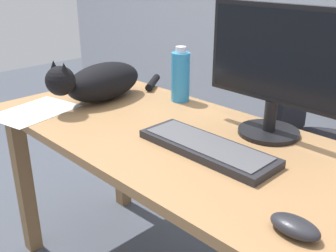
{
  "coord_description": "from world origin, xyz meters",
  "views": [
    {
      "loc": [
        0.8,
        -0.85,
        1.22
      ],
      "look_at": [
        0.01,
        -0.08,
        0.76
      ],
      "focal_mm": 41.97,
      "sensor_mm": 36.0,
      "label": 1
    }
  ],
  "objects_px": {
    "keyboard": "(207,147)",
    "computer_mouse": "(295,227)",
    "office_chair": "(312,165)",
    "monitor": "(275,67)",
    "cat": "(100,81)",
    "water_bottle": "(180,76)"
  },
  "relations": [
    {
      "from": "keyboard",
      "to": "computer_mouse",
      "type": "xyz_separation_m",
      "value": [
        0.38,
        -0.17,
        0.0
      ]
    },
    {
      "from": "office_chair",
      "to": "monitor",
      "type": "bearing_deg",
      "value": -83.52
    },
    {
      "from": "office_chair",
      "to": "computer_mouse",
      "type": "xyz_separation_m",
      "value": [
        0.38,
        -0.93,
        0.35
      ]
    },
    {
      "from": "monitor",
      "to": "keyboard",
      "type": "distance_m",
      "value": 0.33
    },
    {
      "from": "keyboard",
      "to": "computer_mouse",
      "type": "height_order",
      "value": "computer_mouse"
    },
    {
      "from": "office_chair",
      "to": "monitor",
      "type": "distance_m",
      "value": 0.76
    },
    {
      "from": "monitor",
      "to": "cat",
      "type": "relative_size",
      "value": 0.79
    },
    {
      "from": "monitor",
      "to": "computer_mouse",
      "type": "distance_m",
      "value": 0.56
    },
    {
      "from": "keyboard",
      "to": "cat",
      "type": "xyz_separation_m",
      "value": [
        -0.62,
        0.06,
        0.07
      ]
    },
    {
      "from": "water_bottle",
      "to": "computer_mouse",
      "type": "bearing_deg",
      "value": -30.66
    },
    {
      "from": "monitor",
      "to": "cat",
      "type": "height_order",
      "value": "monitor"
    },
    {
      "from": "keyboard",
      "to": "water_bottle",
      "type": "bearing_deg",
      "value": 143.34
    },
    {
      "from": "office_chair",
      "to": "monitor",
      "type": "xyz_separation_m",
      "value": [
        0.06,
        -0.52,
        0.56
      ]
    },
    {
      "from": "keyboard",
      "to": "computer_mouse",
      "type": "relative_size",
      "value": 4.0
    },
    {
      "from": "office_chair",
      "to": "keyboard",
      "type": "height_order",
      "value": "office_chair"
    },
    {
      "from": "keyboard",
      "to": "water_bottle",
      "type": "distance_m",
      "value": 0.49
    },
    {
      "from": "office_chair",
      "to": "computer_mouse",
      "type": "height_order",
      "value": "office_chair"
    },
    {
      "from": "keyboard",
      "to": "water_bottle",
      "type": "height_order",
      "value": "water_bottle"
    },
    {
      "from": "monitor",
      "to": "keyboard",
      "type": "xyz_separation_m",
      "value": [
        -0.06,
        -0.25,
        -0.21
      ]
    },
    {
      "from": "water_bottle",
      "to": "office_chair",
      "type": "bearing_deg",
      "value": 50.83
    },
    {
      "from": "office_chair",
      "to": "cat",
      "type": "bearing_deg",
      "value": -131.07
    },
    {
      "from": "office_chair",
      "to": "cat",
      "type": "distance_m",
      "value": 1.02
    }
  ]
}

